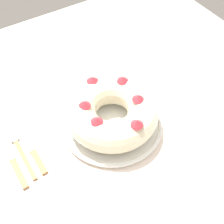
{
  "coord_description": "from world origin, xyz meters",
  "views": [
    {
      "loc": [
        -0.27,
        -0.47,
        1.46
      ],
      "look_at": [
        0.02,
        -0.02,
        0.81
      ],
      "focal_mm": 50.0,
      "sensor_mm": 36.0,
      "label": 1
    }
  ],
  "objects": [
    {
      "name": "serving_dish",
      "position": [
        0.02,
        -0.02,
        0.76
      ],
      "size": [
        0.29,
        0.29,
        0.02
      ],
      "color": "white",
      "rests_on": "dining_table"
    },
    {
      "name": "bundt_cake",
      "position": [
        0.02,
        -0.02,
        0.81
      ],
      "size": [
        0.25,
        0.25,
        0.1
      ],
      "color": "beige",
      "rests_on": "serving_dish"
    },
    {
      "name": "cake_knife",
      "position": [
        -0.21,
        0.02,
        0.76
      ],
      "size": [
        0.02,
        0.18,
        0.01
      ],
      "rotation": [
        0.0,
        0.0,
        -0.1
      ],
      "color": "#936038",
      "rests_on": "dining_table"
    },
    {
      "name": "fork",
      "position": [
        -0.23,
        0.05,
        0.76
      ],
      "size": [
        0.02,
        0.19,
        0.01
      ],
      "rotation": [
        0.0,
        0.0,
        -0.07
      ],
      "color": "#936038",
      "rests_on": "dining_table"
    },
    {
      "name": "serving_knife",
      "position": [
        -0.26,
        0.02,
        0.76
      ],
      "size": [
        0.02,
        0.21,
        0.01
      ],
      "rotation": [
        0.0,
        0.0,
        0.07
      ],
      "color": "#936038",
      "rests_on": "dining_table"
    },
    {
      "name": "ground_plane",
      "position": [
        0.0,
        0.0,
        0.0
      ],
      "size": [
        8.0,
        8.0,
        0.0
      ],
      "primitive_type": "plane",
      "color": "#4C4742"
    },
    {
      "name": "dining_table",
      "position": [
        0.0,
        0.0,
        0.67
      ],
      "size": [
        1.32,
        1.19,
        0.75
      ],
      "color": "beige",
      "rests_on": "ground_plane"
    }
  ]
}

